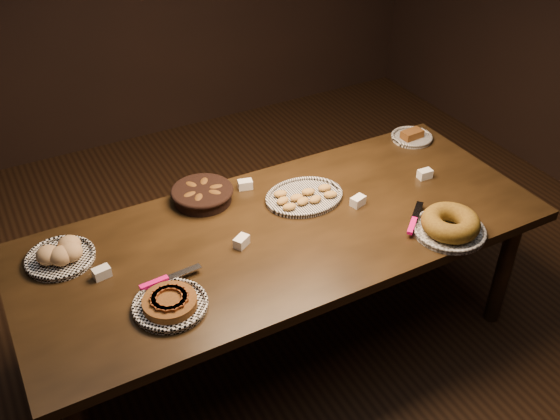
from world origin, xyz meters
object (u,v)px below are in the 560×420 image
madeleine_platter (304,197)px  bundt_cake_plate (450,225)px  buffet_table (285,241)px  apple_tart_plate (170,303)px

madeleine_platter → bundt_cake_plate: size_ratio=0.96×
buffet_table → apple_tart_plate: bearing=-160.1°
buffet_table → madeleine_platter: size_ratio=6.26×
bundt_cake_plate → madeleine_platter: bearing=140.7°
apple_tart_plate → buffet_table: bearing=2.6°
buffet_table → madeleine_platter: 0.26m
madeleine_platter → apple_tart_plate: bearing=-153.8°
apple_tart_plate → bundt_cake_plate: (1.26, -0.15, 0.02)m
buffet_table → bundt_cake_plate: bundt_cake_plate is taller
madeleine_platter → bundt_cake_plate: bearing=-49.6°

